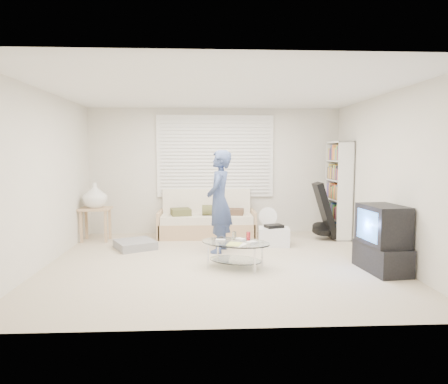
{
  "coord_description": "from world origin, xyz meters",
  "views": [
    {
      "loc": [
        -0.22,
        -5.78,
        1.61
      ],
      "look_at": [
        0.08,
        0.3,
        1.02
      ],
      "focal_mm": 32.0,
      "sensor_mm": 36.0,
      "label": 1
    }
  ],
  "objects": [
    {
      "name": "tv_unit",
      "position": [
        2.2,
        -0.55,
        0.44
      ],
      "size": [
        0.54,
        0.88,
        0.91
      ],
      "color": "black",
      "rests_on": "ground"
    },
    {
      "name": "side_table",
      "position": [
        -2.22,
        1.58,
        0.8
      ],
      "size": [
        0.54,
        0.44,
        1.07
      ],
      "color": "tan",
      "rests_on": "ground"
    },
    {
      "name": "window_blinds",
      "position": [
        0.0,
        2.2,
        1.55
      ],
      "size": [
        2.32,
        0.08,
        1.62
      ],
      "color": "silver",
      "rests_on": "ground"
    },
    {
      "name": "guitar_case",
      "position": [
        2.01,
        1.46,
        0.47
      ],
      "size": [
        0.45,
        0.4,
        1.05
      ],
      "color": "black",
      "rests_on": "ground"
    },
    {
      "name": "coffee_table",
      "position": [
        0.22,
        -0.27,
        0.3
      ],
      "size": [
        1.15,
        0.97,
        0.49
      ],
      "color": "silver",
      "rests_on": "ground"
    },
    {
      "name": "storage_bin",
      "position": [
        0.99,
        1.04,
        0.17
      ],
      "size": [
        0.56,
        0.43,
        0.37
      ],
      "color": "white",
      "rests_on": "ground"
    },
    {
      "name": "ground",
      "position": [
        0.0,
        0.0,
        0.0
      ],
      "size": [
        5.0,
        5.0,
        0.0
      ],
      "primitive_type": "plane",
      "color": "tan",
      "rests_on": "ground"
    },
    {
      "name": "bookshelf",
      "position": [
        2.32,
        1.65,
        0.92
      ],
      "size": [
        0.29,
        0.77,
        1.83
      ],
      "color": "white",
      "rests_on": "ground"
    },
    {
      "name": "standing_person",
      "position": [
        0.02,
        0.65,
        0.83
      ],
      "size": [
        0.54,
        0.69,
        1.66
      ],
      "primitive_type": "imported",
      "rotation": [
        0.0,
        0.0,
        -1.83
      ],
      "color": "navy",
      "rests_on": "ground"
    },
    {
      "name": "room_shell",
      "position": [
        0.0,
        0.48,
        1.63
      ],
      "size": [
        5.02,
        4.52,
        2.51
      ],
      "color": "silver",
      "rests_on": "ground"
    },
    {
      "name": "futon_sofa",
      "position": [
        -0.18,
        1.87,
        0.3
      ],
      "size": [
        1.86,
        0.75,
        0.91
      ],
      "color": "tan",
      "rests_on": "ground"
    },
    {
      "name": "grey_floor_pillow",
      "position": [
        -1.4,
        0.94,
        0.07
      ],
      "size": [
        0.81,
        0.81,
        0.14
      ],
      "primitive_type": "cube",
      "rotation": [
        0.0,
        0.0,
        0.48
      ],
      "color": "gray",
      "rests_on": "ground"
    },
    {
      "name": "floor_fan",
      "position": [
        0.97,
        1.65,
        0.35
      ],
      "size": [
        0.37,
        0.24,
        0.6
      ],
      "color": "white",
      "rests_on": "ground"
    }
  ]
}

